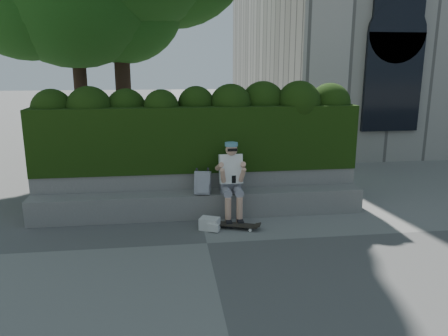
{
  "coord_description": "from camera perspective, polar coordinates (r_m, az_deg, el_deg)",
  "views": [
    {
      "loc": [
        -0.57,
        -6.28,
        2.73
      ],
      "look_at": [
        0.4,
        1.0,
        0.95
      ],
      "focal_mm": 35.0,
      "sensor_mm": 36.0,
      "label": 1
    }
  ],
  "objects": [
    {
      "name": "hedge",
      "position": [
        8.37,
        -3.58,
        4.1
      ],
      "size": [
        6.0,
        1.0,
        1.2
      ],
      "primitive_type": "cube",
      "color": "black",
      "rests_on": "planter_wall"
    },
    {
      "name": "person",
      "position": [
        7.7,
        0.96,
        -1.28
      ],
      "size": [
        0.4,
        0.76,
        1.38
      ],
      "color": "gray",
      "rests_on": "ground"
    },
    {
      "name": "backpack_plaid",
      "position": [
        7.74,
        -2.8,
        -1.94
      ],
      "size": [
        0.31,
        0.22,
        0.41
      ],
      "primitive_type": "cube",
      "rotation": [
        0.0,
        0.0,
        -0.26
      ],
      "color": "silver",
      "rests_on": "bench_ledge"
    },
    {
      "name": "skateboard",
      "position": [
        7.41,
        1.5,
        -7.45
      ],
      "size": [
        0.77,
        0.44,
        0.08
      ],
      "rotation": [
        0.0,
        0.0,
        -0.35
      ],
      "color": "black",
      "rests_on": "ground"
    },
    {
      "name": "backpack_ground",
      "position": [
        7.38,
        -1.9,
        -7.27
      ],
      "size": [
        0.38,
        0.33,
        0.2
      ],
      "primitive_type": "cube",
      "rotation": [
        0.0,
        0.0,
        -0.44
      ],
      "color": "silver",
      "rests_on": "ground"
    },
    {
      "name": "ground",
      "position": [
        6.88,
        -2.24,
        -9.79
      ],
      "size": [
        80.0,
        80.0,
        0.0
      ],
      "primitive_type": "plane",
      "color": "slate",
      "rests_on": "ground"
    },
    {
      "name": "planter_wall",
      "position": [
        8.37,
        -3.37,
        -2.75
      ],
      "size": [
        6.0,
        0.5,
        0.75
      ],
      "primitive_type": "cube",
      "color": "gray",
      "rests_on": "ground"
    },
    {
      "name": "bench_ledge",
      "position": [
        7.96,
        -3.1,
        -4.75
      ],
      "size": [
        6.0,
        0.45,
        0.45
      ],
      "primitive_type": "cube",
      "color": "gray",
      "rests_on": "ground"
    }
  ]
}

